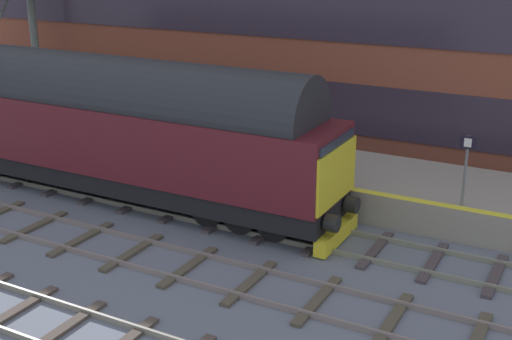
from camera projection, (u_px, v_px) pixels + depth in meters
name	position (u px, v px, depth m)	size (l,w,h in m)	color
ground_plane	(249.00, 224.00, 20.23)	(140.00, 140.00, 0.00)	slate
track_main	(249.00, 222.00, 20.21)	(2.50, 60.00, 0.15)	gray
track_adjacent_west	(188.00, 266.00, 17.49)	(2.50, 60.00, 0.15)	gray
track_adjacent_far_west	(91.00, 337.00, 14.38)	(2.50, 60.00, 0.15)	gray
station_platform	(300.00, 174.00, 23.07)	(4.00, 44.00, 1.01)	gray
diesel_locomotive	(89.00, 120.00, 22.12)	(2.74, 17.88, 4.68)	black
platform_number_sign	(466.00, 160.00, 18.54)	(0.10, 0.44, 2.02)	slate
waiting_passenger	(260.00, 126.00, 23.25)	(0.38, 0.51, 1.64)	#28353D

